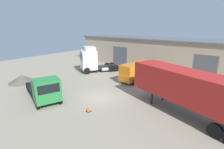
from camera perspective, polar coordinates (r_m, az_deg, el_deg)
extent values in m
plane|color=gray|center=(19.24, -4.03, -7.58)|extent=(60.00, 60.00, 0.00)
cube|color=tan|center=(32.78, 16.47, 6.36)|extent=(33.61, 6.22, 5.09)
cube|color=#565B60|center=(32.47, 16.85, 11.00)|extent=(34.11, 6.72, 0.25)
cube|color=#4C5156|center=(33.73, 2.60, 5.98)|extent=(3.20, 0.08, 3.60)
cube|color=#4C5156|center=(28.02, 27.99, 2.00)|extent=(3.20, 0.08, 3.60)
cube|color=silver|center=(29.03, -7.64, 4.80)|extent=(3.39, 3.35, 3.11)
cube|color=silver|center=(28.78, -7.38, 8.41)|extent=(2.67, 2.53, 0.60)
cube|color=black|center=(28.69, -9.97, 5.83)|extent=(1.83, 1.17, 1.12)
cube|color=#232326|center=(30.14, -1.82, 2.56)|extent=(3.67, 4.25, 0.24)
cylinder|color=#B2B2B7|center=(29.08, -2.31, 1.70)|extent=(1.05, 1.23, 0.56)
cylinder|color=black|center=(28.21, -8.21, 1.20)|extent=(0.83, 1.09, 1.09)
cylinder|color=black|center=(30.30, -9.10, 2.20)|extent=(0.83, 1.09, 1.09)
cylinder|color=black|center=(29.31, -0.25, 1.93)|extent=(0.83, 1.09, 1.09)
cylinder|color=black|center=(31.33, -1.62, 2.86)|extent=(0.83, 1.09, 1.09)
cylinder|color=black|center=(29.62, 1.39, 2.08)|extent=(0.83, 1.09, 1.09)
cylinder|color=black|center=(31.62, -0.08, 2.99)|extent=(0.83, 1.09, 1.09)
cube|color=red|center=(16.20, 22.83, -3.42)|extent=(10.63, 5.69, 2.61)
cube|color=#232326|center=(16.69, 22.30, -8.04)|extent=(10.39, 4.98, 0.24)
cube|color=#232326|center=(18.07, 12.81, -7.66)|extent=(0.20, 0.20, 1.11)
cube|color=#232326|center=(19.18, 16.18, -6.49)|extent=(0.20, 0.20, 1.11)
cylinder|color=black|center=(14.69, 30.58, -15.58)|extent=(1.12, 0.63, 1.09)
cube|color=#28843D|center=(18.22, -20.52, -4.74)|extent=(2.57, 2.89, 2.20)
cube|color=black|center=(17.24, -19.95, -4.45)|extent=(0.73, 1.93, 0.88)
cube|color=black|center=(21.83, -22.41, -4.11)|extent=(5.71, 3.96, 0.20)
cube|color=#232326|center=(19.30, -21.11, -4.82)|extent=(0.89, 2.31, 1.10)
cylinder|color=black|center=(18.43, -16.67, -7.82)|extent=(0.95, 0.58, 0.90)
cylinder|color=black|center=(18.05, -23.12, -9.00)|extent=(0.95, 0.58, 0.90)
cylinder|color=black|center=(23.00, -20.29, -3.35)|extent=(0.95, 0.58, 0.90)
cylinder|color=black|center=(22.70, -25.45, -4.19)|extent=(0.95, 0.58, 0.90)
cylinder|color=black|center=(23.93, -20.85, -2.66)|extent=(0.95, 0.58, 0.90)
cylinder|color=black|center=(23.64, -25.80, -3.46)|extent=(0.95, 0.58, 0.90)
cube|color=orange|center=(24.81, 8.33, 1.26)|extent=(2.77, 5.81, 2.15)
cube|color=orange|center=(23.17, 4.52, -1.29)|extent=(2.11, 1.17, 0.90)
cube|color=black|center=(23.17, 5.24, 1.40)|extent=(1.67, 0.32, 0.77)
cylinder|color=black|center=(23.11, 6.81, -2.58)|extent=(0.40, 0.76, 0.72)
cylinder|color=black|center=(24.17, 3.71, -1.66)|extent=(0.40, 0.76, 0.72)
cylinder|color=black|center=(26.18, 12.40, -0.61)|extent=(0.40, 0.76, 0.72)
cylinder|color=black|center=(27.12, 9.44, 0.13)|extent=(0.40, 0.76, 0.72)
cone|color=#565147|center=(26.92, -27.32, -1.25)|extent=(3.53, 3.53, 1.05)
cube|color=black|center=(16.53, -7.65, -11.80)|extent=(0.40, 0.40, 0.04)
cone|color=orange|center=(16.41, -7.68, -11.01)|extent=(0.36, 0.36, 0.55)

